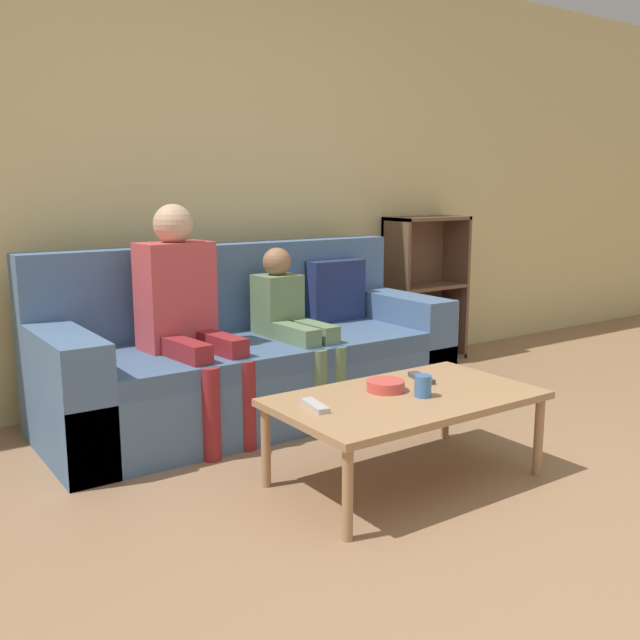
% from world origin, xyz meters
% --- Properties ---
extents(ground_plane, '(22.00, 22.00, 0.00)m').
position_xyz_m(ground_plane, '(0.00, 0.00, 0.00)').
color(ground_plane, '#997251').
extents(wall_back, '(12.00, 0.06, 2.60)m').
position_xyz_m(wall_back, '(0.00, 2.44, 1.30)').
color(wall_back, beige).
rests_on(wall_back, ground_plane).
extents(couch, '(2.19, 0.85, 0.91)m').
position_xyz_m(couch, '(-0.01, 1.87, 0.30)').
color(couch, '#4C6B93').
rests_on(couch, ground_plane).
extents(bookshelf, '(0.59, 0.28, 1.02)m').
position_xyz_m(bookshelf, '(1.62, 2.29, 0.38)').
color(bookshelf, brown).
rests_on(bookshelf, ground_plane).
extents(coffee_table, '(1.10, 0.64, 0.37)m').
position_xyz_m(coffee_table, '(0.09, 0.73, 0.34)').
color(coffee_table, '#A87F56').
rests_on(coffee_table, ground_plane).
extents(person_adult, '(0.38, 0.62, 1.14)m').
position_xyz_m(person_adult, '(-0.41, 1.78, 0.65)').
color(person_adult, maroon).
rests_on(person_adult, ground_plane).
extents(person_child, '(0.24, 0.60, 0.90)m').
position_xyz_m(person_child, '(0.18, 1.72, 0.51)').
color(person_child, '#66845B').
rests_on(person_child, ground_plane).
extents(cup_near, '(0.07, 0.07, 0.09)m').
position_xyz_m(cup_near, '(0.14, 0.67, 0.42)').
color(cup_near, '#3D70B2').
rests_on(cup_near, coffee_table).
extents(tv_remote_0, '(0.09, 0.18, 0.02)m').
position_xyz_m(tv_remote_0, '(0.30, 0.86, 0.38)').
color(tv_remote_0, '#47474C').
rests_on(tv_remote_0, coffee_table).
extents(tv_remote_1, '(0.07, 0.18, 0.02)m').
position_xyz_m(tv_remote_1, '(-0.32, 0.79, 0.38)').
color(tv_remote_1, '#B7B7BC').
rests_on(tv_remote_1, coffee_table).
extents(snack_bowl, '(0.16, 0.16, 0.05)m').
position_xyz_m(snack_bowl, '(0.06, 0.82, 0.40)').
color(snack_bowl, '#DB4C47').
rests_on(snack_bowl, coffee_table).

